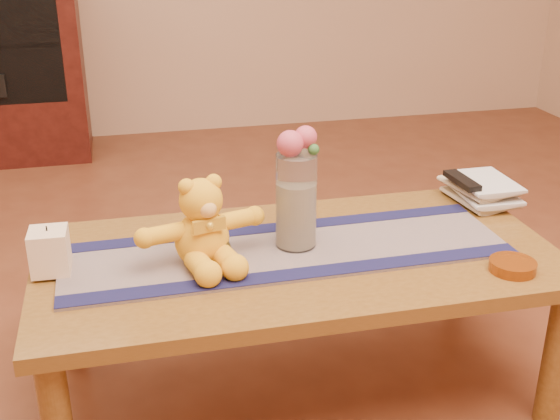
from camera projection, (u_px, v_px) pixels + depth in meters
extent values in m
plane|color=#5E2D1B|center=(296.00, 389.00, 2.10)|extent=(5.50, 5.50, 0.00)
cube|color=brown|center=(298.00, 259.00, 1.93)|extent=(1.40, 0.70, 0.04)
cylinder|color=brown|center=(556.00, 357.00, 1.89)|extent=(0.07, 0.07, 0.41)
cylinder|color=brown|center=(68.00, 306.00, 2.14)|extent=(0.07, 0.07, 0.41)
cylinder|color=brown|center=(457.00, 261.00, 2.41)|extent=(0.07, 0.07, 0.41)
cube|color=#192046|center=(287.00, 250.00, 1.92)|extent=(1.20, 0.36, 0.01)
cube|color=#14153E|center=(301.00, 273.00, 1.79)|extent=(1.20, 0.07, 0.00)
cube|color=#14153E|center=(274.00, 227.00, 2.05)|extent=(1.20, 0.07, 0.00)
cube|color=beige|center=(50.00, 251.00, 1.78)|extent=(0.10, 0.10, 0.11)
cylinder|color=black|center=(47.00, 229.00, 1.76)|extent=(0.00, 0.00, 0.01)
cylinder|color=silver|center=(296.00, 201.00, 1.90)|extent=(0.11, 0.11, 0.26)
cylinder|color=beige|center=(296.00, 214.00, 1.91)|extent=(0.09, 0.09, 0.18)
sphere|color=#BF4358|center=(290.00, 144.00, 1.82)|extent=(0.07, 0.07, 0.07)
sphere|color=#BF4358|center=(306.00, 137.00, 1.84)|extent=(0.06, 0.06, 0.06)
sphere|color=#49559E|center=(297.00, 140.00, 1.87)|extent=(0.04, 0.04, 0.04)
sphere|color=#49559E|center=(284.00, 146.00, 1.85)|extent=(0.04, 0.04, 0.04)
sphere|color=#33662D|center=(314.00, 149.00, 1.83)|extent=(0.03, 0.03, 0.03)
sphere|color=#473D17|center=(218.00, 249.00, 1.84)|extent=(0.09, 0.09, 0.07)
imported|color=beige|center=(458.00, 202.00, 2.23)|extent=(0.19, 0.24, 0.02)
imported|color=beige|center=(461.00, 196.00, 2.22)|extent=(0.17, 0.23, 0.02)
imported|color=beige|center=(457.00, 190.00, 2.21)|extent=(0.20, 0.25, 0.02)
imported|color=beige|center=(461.00, 185.00, 2.21)|extent=(0.16, 0.22, 0.02)
cube|color=black|center=(462.00, 180.00, 2.19)|extent=(0.05, 0.16, 0.02)
cylinder|color=#BF5914|center=(513.00, 266.00, 1.82)|extent=(0.16, 0.16, 0.03)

